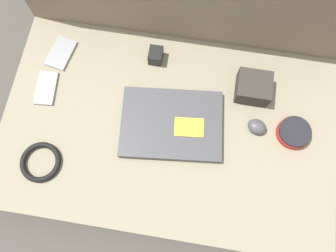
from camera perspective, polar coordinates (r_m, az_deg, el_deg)
The scene contains 10 objects.
ground_plane at distance 1.17m, azimuth -0.00°, elevation -2.31°, with size 8.00×8.00×0.00m, color #4C4742.
couch_seat at distance 1.10m, azimuth -0.00°, elevation -1.38°, with size 1.05×0.65×0.14m.
laptop at distance 1.02m, azimuth 0.63°, elevation 0.35°, with size 0.33×0.26×0.03m.
computer_mouse at distance 1.05m, azimuth 15.24°, elevation -0.10°, with size 0.07×0.06×0.03m.
speaker_puck at distance 1.08m, azimuth 21.06°, elevation -1.06°, with size 0.10×0.10×0.03m.
phone_silver at distance 1.18m, azimuth -18.14°, elevation 11.97°, with size 0.09×0.13×0.01m.
phone_black at distance 1.14m, azimuth -20.45°, elevation 6.22°, with size 0.07×0.12×0.01m.
camera_pouch at distance 1.08m, azimuth 14.64°, elevation 6.53°, with size 0.11×0.10×0.06m.
charger_brick at distance 1.10m, azimuth -2.16°, elevation 12.19°, with size 0.04×0.05×0.04m.
cable_coil at distance 1.07m, azimuth -21.31°, elevation -5.86°, with size 0.12×0.12×0.02m.
Camera 1 is at (0.05, -0.29, 1.13)m, focal length 35.00 mm.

